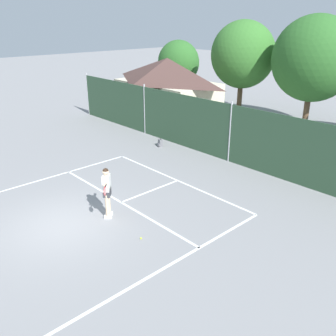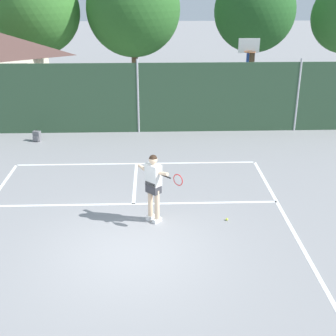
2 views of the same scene
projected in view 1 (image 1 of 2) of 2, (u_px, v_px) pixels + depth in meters
ground_plane at (62, 225)px, 12.53m from camera, size 120.00×120.00×0.00m
court_markings at (79, 219)px, 12.93m from camera, size 8.30×11.10×0.01m
chainlink_fence at (230, 134)px, 17.63m from camera, size 26.09×0.09×2.98m
clubhouse_building at (167, 89)px, 24.66m from camera, size 7.16×4.36×4.17m
treeline_backdrop at (324, 64)px, 21.57m from camera, size 27.36×4.60×6.86m
tennis_player at (107, 188)px, 12.65m from camera, size 1.13×0.98×1.85m
tennis_ball at (141, 238)px, 11.71m from camera, size 0.07×0.07×0.07m
backpack_grey at (160, 143)px, 20.15m from camera, size 0.32×0.31×0.46m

